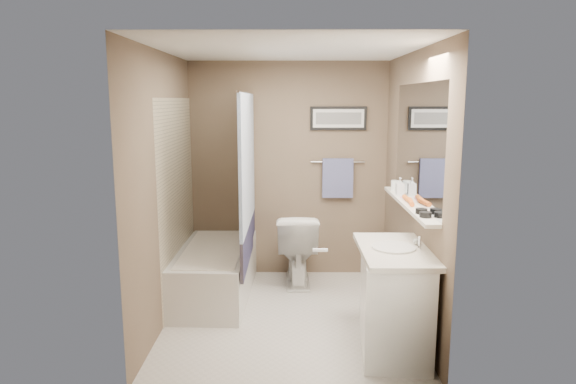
{
  "coord_description": "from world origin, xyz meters",
  "views": [
    {
      "loc": [
        0.02,
        -4.47,
        1.98
      ],
      "look_at": [
        0.0,
        0.15,
        1.15
      ],
      "focal_mm": 32.0,
      "sensor_mm": 36.0,
      "label": 1
    }
  ],
  "objects_px": {
    "bathtub": "(215,272)",
    "vanity": "(394,302)",
    "glass_jar": "(395,186)",
    "hair_brush_front": "(411,202)",
    "candle_bowl_near": "(425,215)",
    "hair_brush_back": "(407,199)",
    "toilet": "(297,248)",
    "candle_bowl_far": "(421,211)",
    "soap_bottle": "(400,186)"
  },
  "relations": [
    {
      "from": "toilet",
      "to": "candle_bowl_near",
      "type": "relative_size",
      "value": 8.75
    },
    {
      "from": "candle_bowl_far",
      "to": "hair_brush_front",
      "type": "relative_size",
      "value": 0.41
    },
    {
      "from": "hair_brush_front",
      "to": "soap_bottle",
      "type": "relative_size",
      "value": 1.37
    },
    {
      "from": "hair_brush_back",
      "to": "glass_jar",
      "type": "bearing_deg",
      "value": 90.0
    },
    {
      "from": "bathtub",
      "to": "candle_bowl_far",
      "type": "relative_size",
      "value": 16.67
    },
    {
      "from": "hair_brush_back",
      "to": "candle_bowl_near",
      "type": "bearing_deg",
      "value": -90.0
    },
    {
      "from": "toilet",
      "to": "soap_bottle",
      "type": "xyz_separation_m",
      "value": [
        0.94,
        -0.71,
        0.8
      ]
    },
    {
      "from": "bathtub",
      "to": "candle_bowl_far",
      "type": "height_order",
      "value": "candle_bowl_far"
    },
    {
      "from": "vanity",
      "to": "candle_bowl_near",
      "type": "distance_m",
      "value": 0.77
    },
    {
      "from": "bathtub",
      "to": "candle_bowl_near",
      "type": "relative_size",
      "value": 16.67
    },
    {
      "from": "toilet",
      "to": "hair_brush_front",
      "type": "distance_m",
      "value": 1.67
    },
    {
      "from": "glass_jar",
      "to": "hair_brush_front",
      "type": "bearing_deg",
      "value": -90.0
    },
    {
      "from": "hair_brush_front",
      "to": "glass_jar",
      "type": "height_order",
      "value": "glass_jar"
    },
    {
      "from": "vanity",
      "to": "hair_brush_front",
      "type": "xyz_separation_m",
      "value": [
        0.19,
        0.36,
        0.74
      ]
    },
    {
      "from": "toilet",
      "to": "candle_bowl_near",
      "type": "bearing_deg",
      "value": 119.07
    },
    {
      "from": "hair_brush_front",
      "to": "soap_bottle",
      "type": "distance_m",
      "value": 0.46
    },
    {
      "from": "toilet",
      "to": "glass_jar",
      "type": "height_order",
      "value": "glass_jar"
    },
    {
      "from": "candle_bowl_near",
      "to": "hair_brush_back",
      "type": "xyz_separation_m",
      "value": [
        0.0,
        0.61,
        0.0
      ]
    },
    {
      "from": "candle_bowl_far",
      "to": "soap_bottle",
      "type": "relative_size",
      "value": 0.56
    },
    {
      "from": "bathtub",
      "to": "vanity",
      "type": "relative_size",
      "value": 1.67
    },
    {
      "from": "candle_bowl_far",
      "to": "hair_brush_front",
      "type": "bearing_deg",
      "value": 90.0
    },
    {
      "from": "glass_jar",
      "to": "candle_bowl_far",
      "type": "bearing_deg",
      "value": -90.0
    },
    {
      "from": "candle_bowl_near",
      "to": "candle_bowl_far",
      "type": "bearing_deg",
      "value": 90.0
    },
    {
      "from": "vanity",
      "to": "soap_bottle",
      "type": "relative_size",
      "value": 5.62
    },
    {
      "from": "toilet",
      "to": "candle_bowl_far",
      "type": "relative_size",
      "value": 8.75
    },
    {
      "from": "bathtub",
      "to": "vanity",
      "type": "distance_m",
      "value": 1.96
    },
    {
      "from": "hair_brush_back",
      "to": "soap_bottle",
      "type": "height_order",
      "value": "soap_bottle"
    },
    {
      "from": "toilet",
      "to": "hair_brush_back",
      "type": "bearing_deg",
      "value": 131.69
    },
    {
      "from": "candle_bowl_near",
      "to": "bathtub",
      "type": "bearing_deg",
      "value": 145.38
    },
    {
      "from": "candle_bowl_near",
      "to": "soap_bottle",
      "type": "bearing_deg",
      "value": 90.0
    },
    {
      "from": "candle_bowl_near",
      "to": "hair_brush_back",
      "type": "relative_size",
      "value": 0.41
    },
    {
      "from": "vanity",
      "to": "glass_jar",
      "type": "bearing_deg",
      "value": 85.19
    },
    {
      "from": "toilet",
      "to": "hair_brush_front",
      "type": "height_order",
      "value": "hair_brush_front"
    },
    {
      "from": "bathtub",
      "to": "candle_bowl_far",
      "type": "bearing_deg",
      "value": -29.93
    },
    {
      "from": "candle_bowl_near",
      "to": "hair_brush_front",
      "type": "xyz_separation_m",
      "value": [
        0.0,
        0.47,
        0.0
      ]
    },
    {
      "from": "hair_brush_front",
      "to": "candle_bowl_near",
      "type": "bearing_deg",
      "value": -90.0
    },
    {
      "from": "toilet",
      "to": "candle_bowl_far",
      "type": "distance_m",
      "value": 1.93
    },
    {
      "from": "candle_bowl_far",
      "to": "glass_jar",
      "type": "height_order",
      "value": "glass_jar"
    },
    {
      "from": "bathtub",
      "to": "glass_jar",
      "type": "bearing_deg",
      "value": -1.08
    },
    {
      "from": "candle_bowl_far",
      "to": "vanity",
      "type": "bearing_deg",
      "value": -176.77
    },
    {
      "from": "toilet",
      "to": "hair_brush_back",
      "type": "distance_m",
      "value": 1.58
    },
    {
      "from": "glass_jar",
      "to": "vanity",
      "type": "bearing_deg",
      "value": -100.21
    },
    {
      "from": "toilet",
      "to": "bathtub",
      "type": "bearing_deg",
      "value": 24.58
    },
    {
      "from": "toilet",
      "to": "vanity",
      "type": "relative_size",
      "value": 0.88
    },
    {
      "from": "toilet",
      "to": "candle_bowl_near",
      "type": "distance_m",
      "value": 2.03
    },
    {
      "from": "vanity",
      "to": "hair_brush_back",
      "type": "relative_size",
      "value": 4.09
    },
    {
      "from": "bathtub",
      "to": "glass_jar",
      "type": "distance_m",
      "value": 2.01
    },
    {
      "from": "bathtub",
      "to": "vanity",
      "type": "height_order",
      "value": "vanity"
    },
    {
      "from": "soap_bottle",
      "to": "hair_brush_back",
      "type": "bearing_deg",
      "value": -90.0
    },
    {
      "from": "hair_brush_back",
      "to": "soap_bottle",
      "type": "relative_size",
      "value": 1.37
    }
  ]
}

